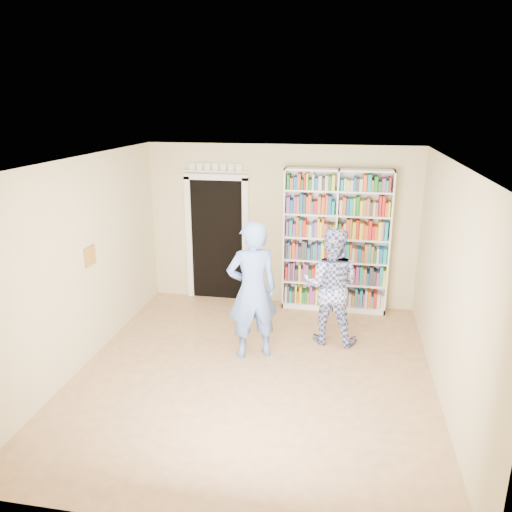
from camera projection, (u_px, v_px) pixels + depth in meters
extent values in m
plane|color=#946747|center=(254.00, 374.00, 6.41)|extent=(5.00, 5.00, 0.00)
plane|color=white|center=(253.00, 161.00, 5.62)|extent=(5.00, 5.00, 0.00)
plane|color=beige|center=(281.00, 226.00, 8.36)|extent=(4.50, 0.00, 4.50)
plane|color=beige|center=(81.00, 264.00, 6.40)|extent=(0.00, 5.00, 5.00)
plane|color=beige|center=(449.00, 286.00, 5.63)|extent=(0.00, 5.00, 5.00)
cube|color=white|center=(336.00, 241.00, 8.11)|extent=(1.71, 0.32, 2.35)
cube|color=white|center=(336.00, 241.00, 8.11)|extent=(0.03, 0.32, 2.35)
cube|color=black|center=(217.00, 241.00, 8.63)|extent=(0.90, 0.03, 2.10)
cube|color=white|center=(189.00, 239.00, 8.70)|extent=(0.10, 0.06, 2.20)
cube|color=white|center=(245.00, 242.00, 8.53)|extent=(0.10, 0.06, 2.20)
cube|color=white|center=(216.00, 177.00, 8.29)|extent=(1.10, 0.06, 0.10)
cube|color=white|center=(215.00, 171.00, 8.25)|extent=(1.10, 0.08, 0.02)
cube|color=brown|center=(90.00, 256.00, 6.57)|extent=(0.03, 0.25, 0.25)
imported|color=#5E83D1|center=(253.00, 291.00, 6.61)|extent=(0.82, 0.70, 1.90)
imported|color=#313D96|center=(331.00, 286.00, 7.06)|extent=(0.89, 0.73, 1.70)
cube|color=white|center=(335.00, 288.00, 6.89)|extent=(0.18, 0.04, 0.26)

